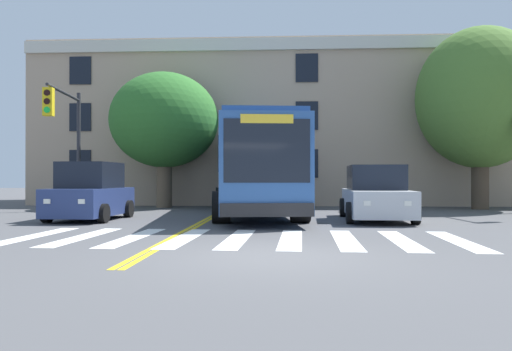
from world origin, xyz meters
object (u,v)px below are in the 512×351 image
(city_bus, at_px, (254,167))
(street_tree_curbside_large, at_px, (480,98))
(car_navy_near_lane, at_px, (91,194))
(car_silver_far_lane, at_px, (376,195))
(car_white_behind_bus, at_px, (245,184))
(traffic_light_far_corner, at_px, (66,126))
(street_tree_curbside_small, at_px, (164,121))
(traffic_light_overhead, at_px, (290,140))

(city_bus, relative_size, street_tree_curbside_large, 1.46)
(car_navy_near_lane, bearing_deg, car_silver_far_lane, 2.38)
(city_bus, relative_size, car_silver_far_lane, 2.56)
(car_white_behind_bus, height_order, traffic_light_far_corner, traffic_light_far_corner)
(city_bus, bearing_deg, traffic_light_far_corner, 177.73)
(traffic_light_far_corner, bearing_deg, city_bus, -2.27)
(car_silver_far_lane, bearing_deg, traffic_light_far_corner, 167.57)
(car_white_behind_bus, bearing_deg, car_navy_near_lane, -107.81)
(city_bus, bearing_deg, street_tree_curbside_large, 21.19)
(city_bus, relative_size, traffic_light_far_corner, 2.36)
(car_navy_near_lane, relative_size, car_silver_far_lane, 0.81)
(city_bus, xyz_separation_m, car_white_behind_bus, (-1.13, 10.28, -0.76))
(city_bus, bearing_deg, street_tree_curbside_small, 135.49)
(traffic_light_far_corner, bearing_deg, street_tree_curbside_large, 11.54)
(car_navy_near_lane, bearing_deg, car_white_behind_bus, 72.19)
(car_silver_far_lane, distance_m, traffic_light_overhead, 5.37)
(city_bus, relative_size, traffic_light_overhead, 2.61)
(car_navy_near_lane, relative_size, traffic_light_overhead, 0.83)
(traffic_light_overhead, bearing_deg, car_white_behind_bus, 106.67)
(car_navy_near_lane, distance_m, traffic_light_overhead, 8.31)
(car_white_behind_bus, xyz_separation_m, traffic_light_far_corner, (-6.28, -9.98, 2.38))
(traffic_light_overhead, xyz_separation_m, street_tree_curbside_large, (8.45, 1.97, 1.99))
(car_silver_far_lane, distance_m, street_tree_curbside_small, 11.40)
(car_white_behind_bus, height_order, street_tree_curbside_large, street_tree_curbside_large)
(city_bus, distance_m, car_silver_far_lane, 4.81)
(traffic_light_overhead, bearing_deg, street_tree_curbside_large, 13.11)
(city_bus, distance_m, traffic_light_overhead, 2.58)
(car_white_behind_bus, bearing_deg, traffic_light_overhead, -73.33)
(street_tree_curbside_large, xyz_separation_m, street_tree_curbside_small, (-14.35, 0.61, -0.84))
(traffic_light_overhead, relative_size, street_tree_curbside_large, 0.56)
(car_silver_far_lane, height_order, traffic_light_overhead, traffic_light_overhead)
(car_silver_far_lane, relative_size, street_tree_curbside_small, 0.66)
(car_silver_far_lane, relative_size, traffic_light_overhead, 1.02)
(car_silver_far_lane, distance_m, traffic_light_far_corner, 12.10)
(car_silver_far_lane, xyz_separation_m, street_tree_curbside_small, (-8.64, 6.68, 3.28))
(street_tree_curbside_large, bearing_deg, traffic_light_overhead, -166.89)
(car_white_behind_bus, relative_size, traffic_light_overhead, 1.08)
(city_bus, height_order, street_tree_curbside_small, street_tree_curbside_small)
(street_tree_curbside_large, relative_size, street_tree_curbside_small, 1.15)
(car_silver_far_lane, distance_m, street_tree_curbside_large, 9.29)
(street_tree_curbside_large, bearing_deg, car_silver_far_lane, -133.25)
(car_navy_near_lane, height_order, traffic_light_overhead, traffic_light_overhead)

